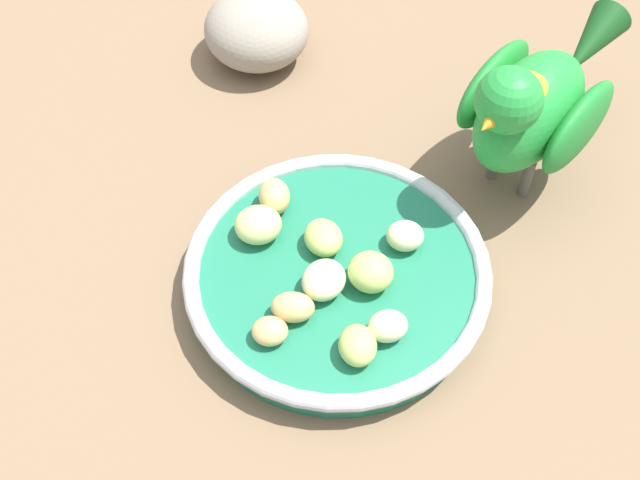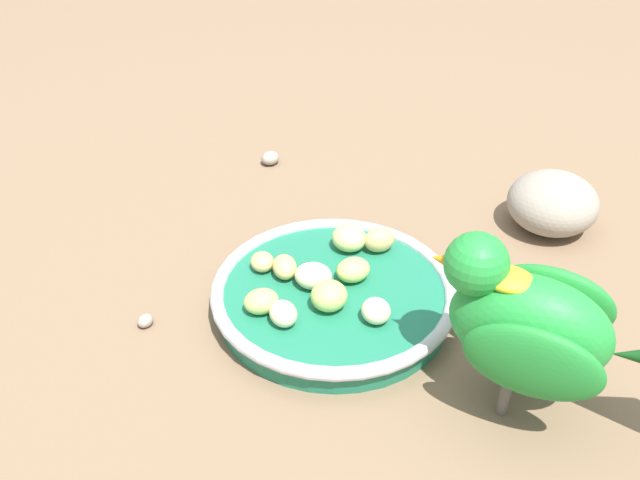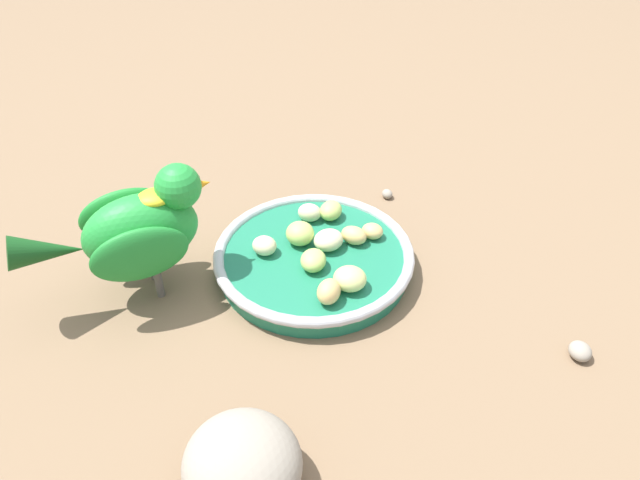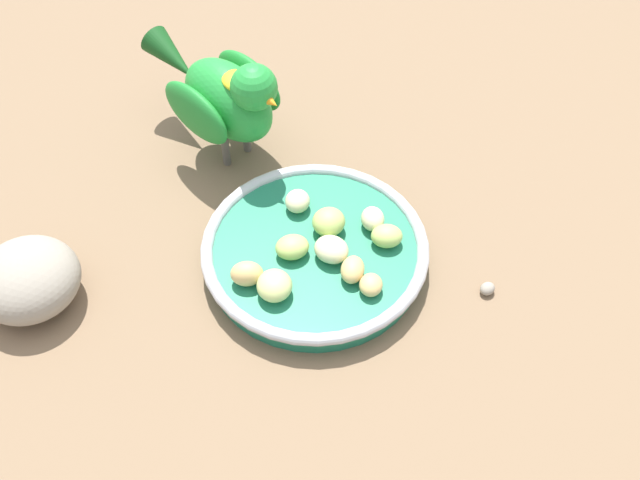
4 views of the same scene
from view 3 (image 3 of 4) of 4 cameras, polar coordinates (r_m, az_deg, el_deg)
The scene contains 16 objects.
ground_plane at distance 0.78m, azimuth -2.70°, elevation -2.54°, with size 4.00×4.00×0.00m, color #7A6047.
feeding_bowl at distance 0.77m, azimuth -0.55°, elevation -1.67°, with size 0.24×0.24×0.03m.
apple_piece_0 at distance 0.71m, azimuth 2.66°, elevation -3.44°, with size 0.04×0.04×0.03m, color #C6D17A.
apple_piece_1 at distance 0.77m, azimuth 3.02°, elevation 0.42°, with size 0.03×0.02×0.02m, color tan.
apple_piece_2 at distance 0.74m, azimuth -0.60°, elevation -1.81°, with size 0.04×0.03×0.02m, color #B2CC66.
apple_piece_3 at distance 0.81m, azimuth -0.93°, elevation 2.45°, with size 0.03×0.02×0.02m, color beige.
apple_piece_4 at distance 0.70m, azimuth 0.79°, elevation -4.59°, with size 0.03×0.03×0.03m, color tan.
apple_piece_5 at distance 0.81m, azimuth 0.96°, elevation 2.62°, with size 0.03×0.03×0.02m, color #B2CC66.
apple_piece_6 at distance 0.77m, azimuth -1.78°, elevation 0.59°, with size 0.04×0.03×0.03m, color #B2CC66.
apple_piece_7 at distance 0.76m, azimuth 0.76°, elevation -0.00°, with size 0.04×0.03×0.02m, color beige.
apple_piece_8 at distance 0.78m, azimuth 4.67°, elevation 0.79°, with size 0.03×0.02×0.02m, color tan.
apple_piece_9 at distance 0.76m, azimuth -4.94°, elevation -0.50°, with size 0.03×0.03×0.02m, color beige.
parrot at distance 0.72m, azimuth -15.95°, elevation 0.99°, with size 0.22×0.12×0.15m.
rock_large at distance 0.57m, azimuth -6.89°, elevation -19.13°, with size 0.10×0.10×0.07m, color gray.
pebble_0 at distance 0.90m, azimuth 5.97°, elevation 4.08°, with size 0.02×0.01×0.01m, color gray.
pebble_1 at distance 0.73m, azimuth 22.05°, elevation -9.11°, with size 0.03×0.02×0.02m, color gray.
Camera 3 is at (-0.32, -0.49, 0.52)m, focal length 36.13 mm.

